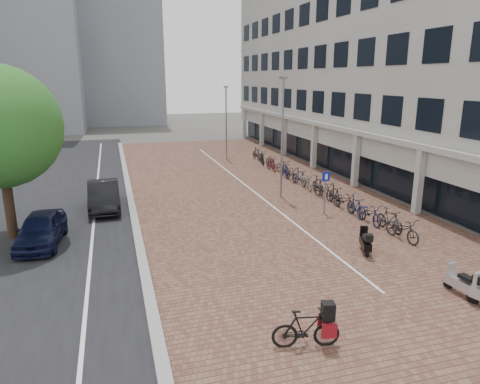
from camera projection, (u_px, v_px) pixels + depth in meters
The scene contains 18 objects.
ground at pixel (286, 265), 16.23m from camera, with size 140.00×140.00×0.00m, color #474442.
plaza_brick at pixel (243, 186), 27.90m from camera, with size 14.50×42.00×0.04m, color brown.
street_asphalt at pixel (59, 200), 24.89m from camera, with size 8.00×50.00×0.03m, color black.
curb at pixel (129, 193), 25.94m from camera, with size 0.35×42.00×0.14m, color gray.
lane_line at pixel (96, 197), 25.43m from camera, with size 0.12×44.00×0.00m, color white.
parking_line at pixel (246, 186), 27.95m from camera, with size 0.10×30.00×0.00m, color white.
office_building at pixel (369, 54), 32.45m from camera, with size 8.40×40.00×15.00m.
bg_towers at pixel (32, 17), 54.11m from camera, with size 33.00×23.00×32.00m.
car_navy at pixel (41, 229), 18.06m from camera, with size 1.61×4.01×1.37m, color black.
car_dark at pixel (104, 196), 22.95m from camera, with size 1.56×4.47×1.47m, color black.
hero_bike at pixel (306, 328), 11.16m from camera, with size 1.85×0.87×1.26m.
scooter_front at pixel (462, 282), 13.83m from camera, with size 0.44×1.41×0.97m, color #AEAEB4, non-canonical shape.
scooter_mid at pixel (365, 241), 17.29m from camera, with size 0.44×1.41×0.97m, color black, non-canonical shape.
parking_sign at pixel (325, 187), 21.81m from camera, with size 0.46×0.15×2.22m.
lamp_near at pixel (282, 140), 24.56m from camera, with size 0.12×0.12×6.74m, color slate.
lamp_far at pixel (226, 124), 36.32m from camera, with size 0.12×0.12×6.01m, color gray.
street_tree at pixel (3, 130), 17.94m from camera, with size 5.05×5.05×7.35m.
bike_row at pixel (305, 179), 27.51m from camera, with size 1.27×21.45×1.05m.
Camera 1 is at (-5.87, -13.90, 6.78)m, focal length 32.63 mm.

